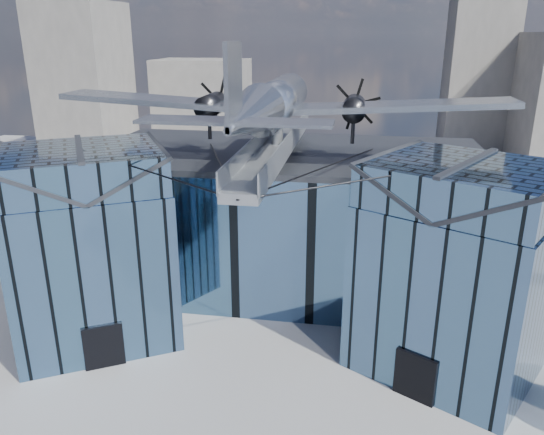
# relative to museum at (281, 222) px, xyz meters

# --- Properties ---
(ground_plane) EXTENTS (120.00, 120.00, 0.00)m
(ground_plane) POSITION_rel_museum_xyz_m (-0.00, -5.82, -5.54)
(ground_plane) COLOR gray
(museum) EXTENTS (32.88, 24.50, 17.60)m
(museum) POSITION_rel_museum_xyz_m (0.00, 0.00, 0.00)
(museum) COLOR #436589
(museum) RESTS_ON ground
(bg_towers) EXTENTS (77.00, 24.50, 26.00)m
(bg_towers) POSITION_rel_museum_xyz_m (1.45, 44.67, 4.47)
(bg_towers) COLOR slate
(bg_towers) RESTS_ON ground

